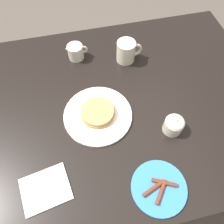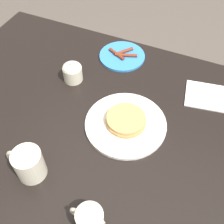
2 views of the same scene
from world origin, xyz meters
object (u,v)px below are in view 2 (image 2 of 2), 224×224
object	(u,v)px
coffee_mug	(28,164)
sugar_bowl	(72,72)
napkin	(208,96)
creamer_pitcher	(90,219)
pancake_plate	(126,123)
side_plate_bacon	(122,56)

from	to	relation	value
coffee_mug	sugar_bowl	world-z (taller)	coffee_mug
napkin	creamer_pitcher	bearing A→B (deg)	71.96
pancake_plate	coffee_mug	distance (m)	0.35
coffee_mug	napkin	world-z (taller)	coffee_mug
pancake_plate	side_plate_bacon	bearing A→B (deg)	-65.31
sugar_bowl	napkin	xyz separation A→B (m)	(-0.52, -0.12, -0.04)
side_plate_bacon	sugar_bowl	world-z (taller)	sugar_bowl
pancake_plate	sugar_bowl	world-z (taller)	sugar_bowl
coffee_mug	sugar_bowl	xyz separation A→B (m)	(0.08, -0.42, -0.01)
coffee_mug	creamer_pitcher	distance (m)	0.25
creamer_pitcher	napkin	size ratio (longest dim) A/B	0.59
pancake_plate	coffee_mug	world-z (taller)	coffee_mug
side_plate_bacon	coffee_mug	xyz separation A→B (m)	(0.05, 0.63, 0.05)
side_plate_bacon	creamer_pitcher	bearing A→B (deg)	105.52
coffee_mug	creamer_pitcher	size ratio (longest dim) A/B	1.14
side_plate_bacon	napkin	world-z (taller)	side_plate_bacon
coffee_mug	napkin	xyz separation A→B (m)	(-0.44, -0.54, -0.05)
creamer_pitcher	coffee_mug	bearing A→B (deg)	-15.92
pancake_plate	side_plate_bacon	xyz separation A→B (m)	(0.16, -0.34, -0.01)
side_plate_bacon	coffee_mug	size ratio (longest dim) A/B	1.58
coffee_mug	sugar_bowl	distance (m)	0.43
pancake_plate	sugar_bowl	xyz separation A→B (m)	(0.28, -0.13, 0.03)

